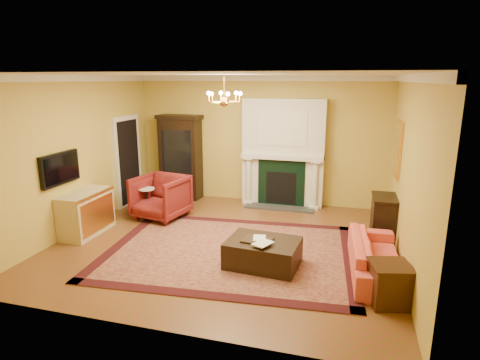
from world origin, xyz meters
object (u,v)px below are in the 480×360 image
at_px(end_table, 389,285).
at_px(leather_ottoman, 263,253).
at_px(coral_sofa, 377,251).
at_px(commode, 86,213).
at_px(pedestal_table, 147,200).
at_px(wingback_armchair, 161,195).
at_px(china_cabinet, 181,159).
at_px(console_table, 383,218).

xyz_separation_m(end_table, leather_ottoman, (-1.86, 0.65, -0.05)).
height_order(coral_sofa, end_table, coral_sofa).
relative_size(commode, coral_sofa, 0.58).
distance_m(pedestal_table, end_table, 5.35).
bearing_deg(end_table, coral_sofa, 98.00).
xyz_separation_m(wingback_armchair, leather_ottoman, (2.61, -1.67, -0.29)).
bearing_deg(china_cabinet, console_table, -14.48).
relative_size(wingback_armchair, coral_sofa, 0.53).
xyz_separation_m(commode, leather_ottoman, (3.59, -0.45, -0.19)).
relative_size(china_cabinet, console_table, 2.53).
height_order(china_cabinet, commode, china_cabinet).
bearing_deg(china_cabinet, pedestal_table, -92.43).
relative_size(china_cabinet, end_table, 3.64).
xyz_separation_m(pedestal_table, end_table, (4.82, -2.33, -0.09)).
bearing_deg(china_cabinet, commode, -102.80).
bearing_deg(coral_sofa, leather_ottoman, 92.84).
xyz_separation_m(wingback_armchair, commode, (-0.98, -1.21, -0.10)).
xyz_separation_m(china_cabinet, leather_ottoman, (2.81, -3.23, -0.77)).
bearing_deg(console_table, wingback_armchair, -179.90).
bearing_deg(end_table, pedestal_table, 154.16).
distance_m(pedestal_table, coral_sofa, 4.93).
bearing_deg(console_table, commode, -167.71).
bearing_deg(console_table, end_table, -92.36).
bearing_deg(wingback_armchair, pedestal_table, -171.37).
height_order(pedestal_table, commode, commode).
relative_size(wingback_armchair, pedestal_table, 1.62).
relative_size(wingback_armchair, leather_ottoman, 0.91).
height_order(coral_sofa, leather_ottoman, coral_sofa).
distance_m(commode, leather_ottoman, 3.63).
bearing_deg(leather_ottoman, end_table, -14.27).
xyz_separation_m(commode, end_table, (5.45, -1.10, -0.14)).
bearing_deg(china_cabinet, wingback_armchair, -79.80).
bearing_deg(leather_ottoman, console_table, 47.38).
bearing_deg(commode, leather_ottoman, -7.31).
distance_m(china_cabinet, pedestal_table, 1.67).
height_order(wingback_armchair, coral_sofa, wingback_armchair).
xyz_separation_m(commode, console_table, (5.51, 1.29, -0.02)).
bearing_deg(china_cabinet, end_table, -36.81).
bearing_deg(wingback_armchair, console_table, 12.20).
relative_size(commode, console_table, 1.42).
bearing_deg(coral_sofa, console_table, -10.23).
xyz_separation_m(china_cabinet, wingback_armchair, (0.20, -1.56, -0.48)).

